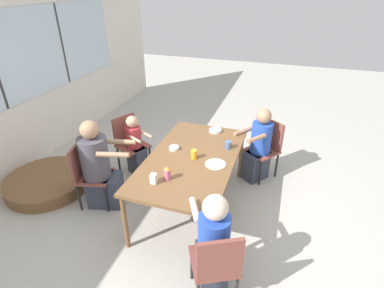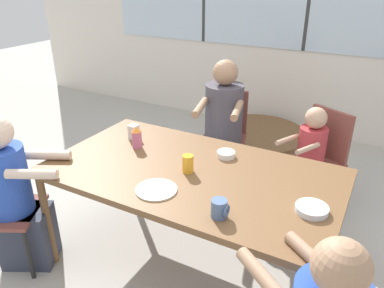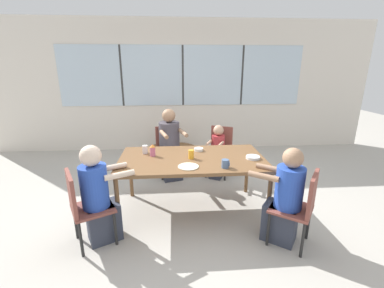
{
  "view_description": "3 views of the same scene",
  "coord_description": "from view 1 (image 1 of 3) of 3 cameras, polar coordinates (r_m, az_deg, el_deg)",
  "views": [
    {
      "loc": [
        -2.86,
        -0.95,
        2.58
      ],
      "look_at": [
        0.0,
        0.0,
        0.92
      ],
      "focal_mm": 28.0,
      "sensor_mm": 36.0,
      "label": 1
    },
    {
      "loc": [
        0.98,
        -1.79,
        1.87
      ],
      "look_at": [
        0.0,
        0.0,
        0.92
      ],
      "focal_mm": 35.0,
      "sensor_mm": 36.0,
      "label": 2
    },
    {
      "loc": [
        -0.22,
        -3.02,
        1.84
      ],
      "look_at": [
        0.0,
        0.0,
        0.92
      ],
      "focal_mm": 24.0,
      "sensor_mm": 36.0,
      "label": 3
    }
  ],
  "objects": [
    {
      "name": "ground_plane",
      "position": [
        3.97,
        0.0,
        -11.7
      ],
      "size": [
        16.0,
        16.0,
        0.0
      ],
      "primitive_type": "plane",
      "color": "#B2ADA3"
    },
    {
      "name": "dining_table",
      "position": [
        3.56,
        0.0,
        -3.27
      ],
      "size": [
        1.81,
        1.01,
        0.74
      ],
      "color": "brown",
      "rests_on": "ground_plane"
    },
    {
      "name": "chair_for_woman_green_shirt",
      "position": [
        2.71,
        4.73,
        -21.67
      ],
      "size": [
        0.54,
        0.54,
        0.84
      ],
      "rotation": [
        0.0,
        0.0,
        -1.09
      ],
      "color": "brown",
      "rests_on": "ground_plane"
    },
    {
      "name": "chair_for_man_blue_shirt",
      "position": [
        4.45,
        14.01,
        -0.05
      ],
      "size": [
        0.56,
        0.56,
        0.84
      ],
      "rotation": [
        0.0,
        0.0,
        0.94
      ],
      "color": "brown",
      "rests_on": "ground_plane"
    },
    {
      "name": "chair_for_man_teal_shirt",
      "position": [
        3.96,
        -19.45,
        -4.76
      ],
      "size": [
        0.49,
        0.49,
        0.84
      ],
      "rotation": [
        0.0,
        0.0,
        -2.89
      ],
      "color": "brown",
      "rests_on": "ground_plane"
    },
    {
      "name": "chair_for_toddler",
      "position": [
        4.55,
        -11.95,
        0.92
      ],
      "size": [
        0.53,
        0.53,
        0.84
      ],
      "rotation": [
        0.0,
        0.0,
        -3.59
      ],
      "color": "brown",
      "rests_on": "ground_plane"
    },
    {
      "name": "person_woman_green_shirt",
      "position": [
        2.8,
        3.94,
        -19.0
      ],
      "size": [
        0.57,
        0.48,
        1.09
      ],
      "rotation": [
        0.0,
        0.0,
        -1.09
      ],
      "color": "#333847",
      "rests_on": "ground_plane"
    },
    {
      "name": "person_man_blue_shirt",
      "position": [
        4.34,
        12.55,
        -0.73
      ],
      "size": [
        0.58,
        0.53,
        1.07
      ],
      "rotation": [
        0.0,
        0.0,
        0.94
      ],
      "color": "#333847",
      "rests_on": "ground_plane"
    },
    {
      "name": "person_man_teal_shirt",
      "position": [
        3.89,
        -17.25,
        -4.56
      ],
      "size": [
        0.48,
        0.68,
        1.17
      ],
      "rotation": [
        0.0,
        0.0,
        -2.89
      ],
      "color": "#333847",
      "rests_on": "ground_plane"
    },
    {
      "name": "person_toddler",
      "position": [
        4.47,
        -10.69,
        -0.6
      ],
      "size": [
        0.37,
        0.45,
        0.91
      ],
      "rotation": [
        0.0,
        0.0,
        -3.59
      ],
      "color": "#333847",
      "rests_on": "ground_plane"
    },
    {
      "name": "coffee_mug",
      "position": [
        3.73,
        6.91,
        -0.13
      ],
      "size": [
        0.09,
        0.08,
        0.1
      ],
      "color": "slate",
      "rests_on": "dining_table"
    },
    {
      "name": "sippy_cup",
      "position": [
        3.13,
        -4.71,
        -5.47
      ],
      "size": [
        0.07,
        0.07,
        0.16
      ],
      "color": "#CC668C",
      "rests_on": "dining_table"
    },
    {
      "name": "juice_glass",
      "position": [
        3.49,
        0.38,
        -1.96
      ],
      "size": [
        0.07,
        0.07,
        0.11
      ],
      "color": "gold",
      "rests_on": "dining_table"
    },
    {
      "name": "milk_carton_small",
      "position": [
        3.11,
        -7.31,
        -6.54
      ],
      "size": [
        0.06,
        0.06,
        0.11
      ],
      "color": "silver",
      "rests_on": "dining_table"
    },
    {
      "name": "bowl_white_shallow",
      "position": [
        3.69,
        -3.44,
        -0.77
      ],
      "size": [
        0.12,
        0.12,
        0.04
      ],
      "color": "white",
      "rests_on": "dining_table"
    },
    {
      "name": "bowl_cereal",
      "position": [
        4.14,
        4.46,
        2.59
      ],
      "size": [
        0.17,
        0.17,
        0.03
      ],
      "color": "silver",
      "rests_on": "dining_table"
    },
    {
      "name": "plate_tortillas",
      "position": [
        3.41,
        4.5,
        -3.85
      ],
      "size": [
        0.24,
        0.24,
        0.01
      ],
      "color": "beige",
      "rests_on": "dining_table"
    },
    {
      "name": "folded_table_stack",
      "position": [
        4.68,
        -25.79,
        -6.57
      ],
      "size": [
        1.12,
        1.12,
        0.18
      ],
      "color": "brown",
      "rests_on": "ground_plane"
    }
  ]
}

